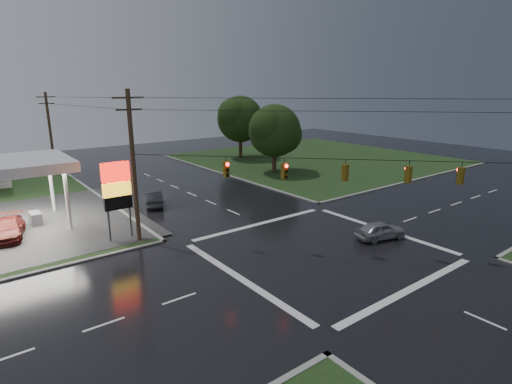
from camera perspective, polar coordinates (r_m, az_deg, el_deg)
ground at (r=28.72m, az=9.29°, el=-8.17°), size 120.00×120.00×0.00m
grass_ne at (r=64.20m, az=8.57°, el=4.71°), size 36.00×36.00×0.08m
pylon_sign at (r=30.68m, az=-19.27°, el=0.57°), size 2.00×0.35×6.00m
utility_pole_nw at (r=29.71m, az=-17.11°, el=3.68°), size 2.20×0.32×11.00m
utility_pole_n at (r=57.13m, az=-27.31°, el=7.51°), size 2.20×0.32×10.50m
traffic_signals at (r=26.88m, az=9.92°, el=4.65°), size 26.87×26.87×1.47m
tree_ne_near at (r=52.50m, az=2.79°, el=8.72°), size 7.99×6.80×8.98m
tree_ne_far at (r=63.75m, az=-2.15°, el=10.36°), size 8.46×7.20×9.80m
car_north at (r=39.63m, az=-14.35°, el=-0.87°), size 3.04×4.66×1.45m
car_crossing at (r=31.57m, az=17.35°, el=-5.22°), size 4.20×2.57×1.34m
car_pump at (r=35.55m, az=-31.90°, el=-4.52°), size 3.04×5.30×1.44m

